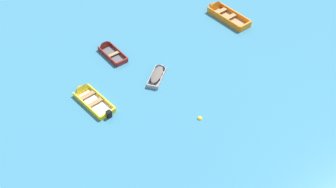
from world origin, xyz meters
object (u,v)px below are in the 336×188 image
object	(u,v)px
rowboat_maroon_outer_left	(107,49)
rowboat_orange_foreground_center	(220,11)
rowboat_yellow_midfield_left	(86,94)
mooring_buoy_near_foreground	(200,119)
rowboat_grey_back_row_left	(158,73)

from	to	relation	value
rowboat_maroon_outer_left	rowboat_orange_foreground_center	xyz separation A→B (m)	(8.04, 7.35, 0.07)
rowboat_maroon_outer_left	rowboat_yellow_midfield_left	bearing A→B (deg)	-87.96
rowboat_orange_foreground_center	mooring_buoy_near_foreground	size ratio (longest dim) A/B	12.82
rowboat_orange_foreground_center	rowboat_yellow_midfield_left	size ratio (longest dim) A/B	1.16
rowboat_maroon_outer_left	mooring_buoy_near_foreground	bearing A→B (deg)	-33.48
rowboat_yellow_midfield_left	rowboat_grey_back_row_left	distance (m)	5.66
rowboat_yellow_midfield_left	rowboat_grey_back_row_left	xyz separation A→B (m)	(4.53, 3.40, 0.08)
rowboat_maroon_outer_left	rowboat_orange_foreground_center	distance (m)	10.89
rowboat_maroon_outer_left	rowboat_grey_back_row_left	xyz separation A→B (m)	(4.72, -1.94, 0.08)
rowboat_maroon_outer_left	rowboat_yellow_midfield_left	size ratio (longest dim) A/B	0.80
rowboat_yellow_midfield_left	rowboat_maroon_outer_left	bearing A→B (deg)	92.04
rowboat_orange_foreground_center	mooring_buoy_near_foreground	world-z (taller)	rowboat_orange_foreground_center
rowboat_orange_foreground_center	rowboat_grey_back_row_left	size ratio (longest dim) A/B	1.64
rowboat_yellow_midfield_left	rowboat_grey_back_row_left	size ratio (longest dim) A/B	1.41
rowboat_maroon_outer_left	rowboat_yellow_midfield_left	world-z (taller)	rowboat_yellow_midfield_left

